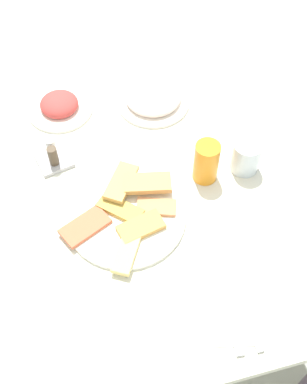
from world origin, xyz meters
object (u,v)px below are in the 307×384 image
drinking_glass (246,156)px  fork (228,313)px  dining_table (170,205)px  salad_plate_rice (59,106)px  condiment_caddy (53,156)px  pide_platter (127,214)px  spoon (244,309)px  salad_plate_greens (153,98)px  paper_napkin (236,312)px  soda_can (206,162)px

drinking_glass → fork: bearing=-25.5°
dining_table → salad_plate_rice: (-0.36, -0.24, 0.10)m
condiment_caddy → fork: bearing=29.9°
pide_platter → fork: bearing=27.1°
spoon → condiment_caddy: 0.65m
salad_plate_greens → condiment_caddy: 0.36m
spoon → salad_plate_rice: bearing=-159.0°
fork → spoon: size_ratio=0.97×
pide_platter → condiment_caddy: bearing=-146.5°
paper_napkin → condiment_caddy: size_ratio=1.45×
dining_table → salad_plate_greens: bearing=173.7°
soda_can → condiment_caddy: (-0.16, -0.39, -0.04)m
pide_platter → condiment_caddy: (-0.23, -0.15, 0.01)m
pide_platter → salad_plate_rice: (-0.43, -0.11, 0.00)m
salad_plate_greens → dining_table: bearing=-6.3°
pide_platter → paper_napkin: size_ratio=2.10×
condiment_caddy → paper_napkin: bearing=31.3°
dining_table → pide_platter: size_ratio=3.14×
salad_plate_greens → soda_can: soda_can is taller
soda_can → salad_plate_greens: bearing=-168.8°
soda_can → drinking_glass: soda_can is taller
salad_plate_greens → salad_plate_rice: size_ratio=1.13×
dining_table → salad_plate_greens: (-0.32, 0.04, 0.10)m
soda_can → fork: bearing=-10.6°
soda_can → paper_napkin: soda_can is taller
salad_plate_greens → spoon: bearing=2.1°
spoon → condiment_caddy: size_ratio=1.85×
salad_plate_greens → drinking_glass: drinking_glass is taller
salad_plate_rice → soda_can: 0.49m
salad_plate_greens → paper_napkin: size_ratio=1.42×
drinking_glass → paper_napkin: bearing=-23.3°
spoon → pide_platter: bearing=-149.2°
condiment_caddy → dining_table: bearing=59.8°
salad_plate_rice → paper_napkin: salad_plate_rice is taller
salad_plate_rice → paper_napkin: size_ratio=1.26×
salad_plate_greens → paper_napkin: bearing=0.6°
dining_table → paper_napkin: bearing=6.5°
salad_plate_greens → paper_napkin: (0.70, 0.01, -0.02)m
pide_platter → drinking_glass: bearing=102.3°
pide_platter → salad_plate_greens: (-0.38, 0.17, 0.01)m
salad_plate_greens → salad_plate_rice: (-0.04, -0.28, -0.00)m
salad_plate_greens → salad_plate_rice: salad_plate_rice is taller
pide_platter → soda_can: (-0.07, 0.23, 0.05)m
salad_plate_rice → drinking_glass: (0.35, 0.45, 0.03)m
salad_plate_rice → drinking_glass: size_ratio=2.10×
salad_plate_greens → spoon: size_ratio=1.11×
salad_plate_greens → condiment_caddy: bearing=-64.6°
salad_plate_rice → spoon: (0.74, 0.30, -0.01)m
drinking_glass → paper_napkin: size_ratio=0.60×
pide_platter → paper_napkin: (0.31, 0.18, -0.01)m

